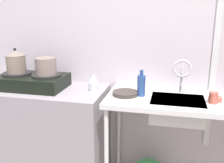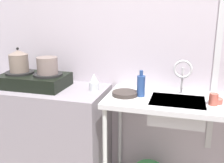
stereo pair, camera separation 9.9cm
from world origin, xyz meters
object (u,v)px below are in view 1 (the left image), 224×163
object	(u,v)px
frying_pan	(125,93)
bottle_by_sink	(141,85)
percolator	(93,83)
cup_by_rack	(213,98)
stove	(32,81)
sink_basin	(177,109)
pot_on_right_burner	(46,66)
faucet	(182,71)
pot_on_left_burner	(16,62)
small_bowl_on_drainboard	(215,99)

from	to	relation	value
frying_pan	bottle_by_sink	bearing A→B (deg)	6.86
percolator	cup_by_rack	distance (m)	0.96
stove	sink_basin	bearing A→B (deg)	-1.45
pot_on_right_burner	bottle_by_sink	bearing A→B (deg)	-0.49
frying_pan	faucet	bearing A→B (deg)	16.31
faucet	pot_on_left_burner	bearing A→B (deg)	-175.73
pot_on_right_burner	stove	bearing A→B (deg)	180.00
bottle_by_sink	pot_on_left_burner	bearing A→B (deg)	179.64
percolator	stove	bearing A→B (deg)	-176.26
pot_on_right_burner	bottle_by_sink	xyz separation A→B (m)	(0.83, -0.01, -0.11)
percolator	faucet	bearing A→B (deg)	5.51
frying_pan	stove	bearing A→B (deg)	178.48
percolator	frying_pan	xyz separation A→B (m)	(0.29, -0.06, -0.06)
cup_by_rack	bottle_by_sink	world-z (taller)	bottle_by_sink
cup_by_rack	bottle_by_sink	xyz separation A→B (m)	(-0.54, 0.06, 0.05)
stove	sink_basin	distance (m)	1.27
pot_on_left_burner	bottle_by_sink	distance (m)	1.12
sink_basin	frying_pan	world-z (taller)	frying_pan
frying_pan	cup_by_rack	size ratio (longest dim) A/B	2.37
pot_on_right_burner	percolator	xyz separation A→B (m)	(0.41, 0.04, -0.13)
pot_on_left_burner	percolator	bearing A→B (deg)	2.98
stove	sink_basin	size ratio (longest dim) A/B	1.45
pot_on_left_burner	bottle_by_sink	xyz separation A→B (m)	(1.11, -0.01, -0.14)
pot_on_left_burner	faucet	world-z (taller)	pot_on_left_burner
pot_on_left_burner	faucet	bearing A→B (deg)	4.27
pot_on_left_burner	sink_basin	distance (m)	1.44
frying_pan	small_bowl_on_drainboard	xyz separation A→B (m)	(0.69, 0.01, 0.00)
pot_on_left_burner	faucet	distance (m)	1.43
pot_on_left_burner	sink_basin	size ratio (longest dim) A/B	0.54
faucet	frying_pan	world-z (taller)	faucet
percolator	faucet	xyz separation A→B (m)	(0.73, 0.07, 0.13)
pot_on_left_burner	pot_on_right_burner	world-z (taller)	pot_on_left_burner
pot_on_right_burner	faucet	distance (m)	1.15
faucet	bottle_by_sink	world-z (taller)	faucet
pot_on_left_burner	small_bowl_on_drainboard	bearing A→B (deg)	-0.36
stove	frying_pan	world-z (taller)	stove
percolator	sink_basin	xyz separation A→B (m)	(0.70, -0.07, -0.15)
small_bowl_on_drainboard	bottle_by_sink	xyz separation A→B (m)	(-0.57, 0.00, 0.07)
faucet	small_bowl_on_drainboard	world-z (taller)	faucet
pot_on_left_burner	cup_by_rack	size ratio (longest dim) A/B	2.51
frying_pan	pot_on_right_burner	bearing A→B (deg)	178.17
sink_basin	faucet	world-z (taller)	faucet
stove	bottle_by_sink	distance (m)	0.97
pot_on_left_burner	frying_pan	distance (m)	1.01
pot_on_left_burner	cup_by_rack	xyz separation A→B (m)	(1.66, -0.06, -0.19)
percolator	bottle_by_sink	world-z (taller)	bottle_by_sink
pot_on_right_burner	faucet	xyz separation A→B (m)	(1.14, 0.11, -0.01)
percolator	cup_by_rack	world-z (taller)	percolator
pot_on_left_burner	percolator	xyz separation A→B (m)	(0.70, 0.04, -0.16)
pot_on_right_burner	small_bowl_on_drainboard	xyz separation A→B (m)	(1.39, -0.01, -0.19)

